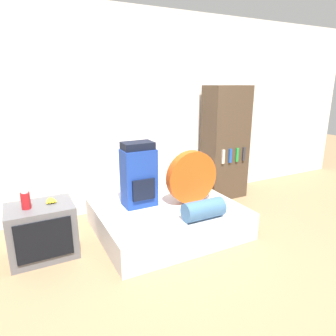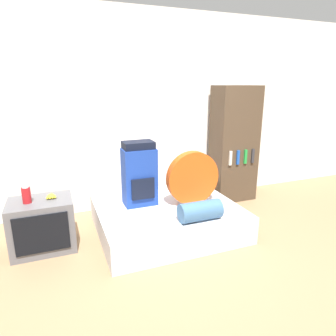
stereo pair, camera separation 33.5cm
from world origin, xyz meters
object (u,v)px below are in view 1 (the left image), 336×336
(tent_bag, at_px, (192,177))
(bookshelf, at_px, (225,143))
(television, at_px, (42,231))
(backpack, at_px, (139,175))
(sleeping_roll, at_px, (204,209))
(canister, at_px, (26,200))

(tent_bag, bearing_deg, bookshelf, 33.71)
(television, bearing_deg, bookshelf, 11.58)
(backpack, height_order, tent_bag, backpack)
(backpack, relative_size, sleeping_roll, 1.67)
(television, height_order, canister, canister)
(canister, bearing_deg, bookshelf, 11.45)
(sleeping_roll, xyz_separation_m, canister, (-1.64, 0.54, 0.21))
(backpack, xyz_separation_m, television, (-1.07, -0.09, -0.40))
(backpack, bearing_deg, bookshelf, 16.15)
(canister, relative_size, bookshelf, 0.11)
(television, distance_m, canister, 0.37)
(backpack, xyz_separation_m, bookshelf, (1.55, 0.45, 0.15))
(backpack, distance_m, tent_bag, 0.61)
(backpack, relative_size, bookshelf, 0.45)
(canister, height_order, bookshelf, bookshelf)
(sleeping_roll, bearing_deg, tent_bag, 74.51)
(television, height_order, bookshelf, bookshelf)
(canister, bearing_deg, sleeping_roll, -18.30)
(backpack, relative_size, tent_bag, 1.19)
(tent_bag, height_order, bookshelf, bookshelf)
(tent_bag, distance_m, bookshelf, 1.19)
(backpack, bearing_deg, television, -175.28)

